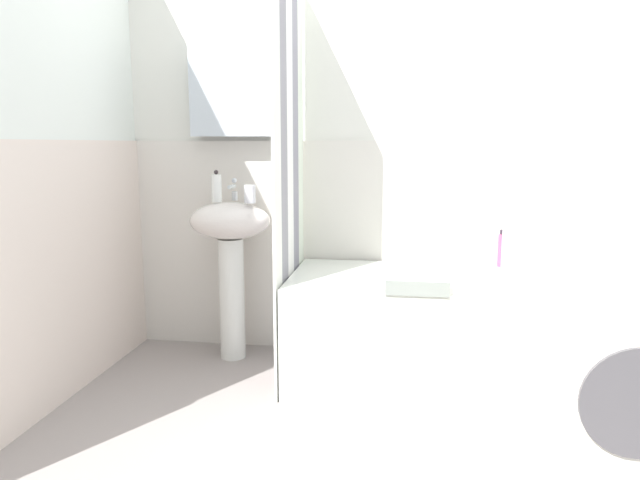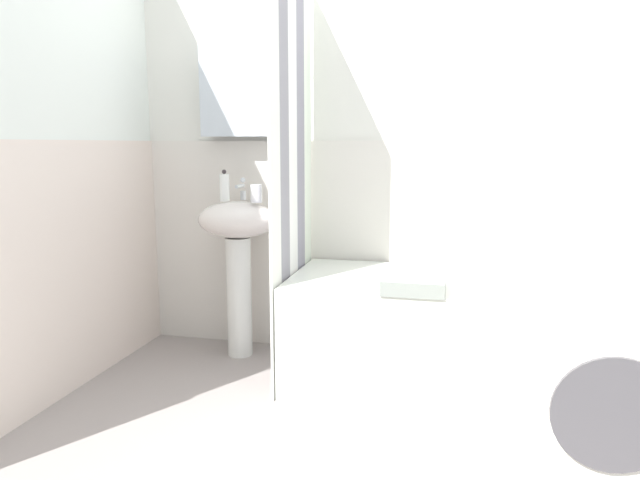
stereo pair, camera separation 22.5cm
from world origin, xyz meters
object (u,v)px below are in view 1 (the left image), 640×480
(lotion_bottle, at_px, (548,248))
(towel_folded, at_px, (415,282))
(soap_dispenser, at_px, (216,188))
(toothbrush_cup, at_px, (249,194))
(shampoo_bottle, at_px, (567,247))
(bathtub, at_px, (441,330))
(body_wash_bottle, at_px, (501,249))
(washer_dryer_stack, at_px, (613,248))
(conditioner_bottle, at_px, (521,250))
(sink, at_px, (230,245))

(lotion_bottle, relative_size, towel_folded, 0.85)
(soap_dispenser, distance_m, lotion_bottle, 1.78)
(toothbrush_cup, distance_m, shampoo_bottle, 1.70)
(toothbrush_cup, bearing_deg, towel_folded, -24.44)
(bathtub, xyz_separation_m, lotion_bottle, (0.55, 0.28, 0.38))
(toothbrush_cup, distance_m, body_wash_bottle, 1.37)
(toothbrush_cup, xyz_separation_m, washer_dryer_stack, (1.47, -1.06, -0.06))
(shampoo_bottle, relative_size, conditioner_bottle, 1.21)
(washer_dryer_stack, bearing_deg, toothbrush_cup, 144.22)
(soap_dispenser, bearing_deg, shampoo_bottle, 4.31)
(sink, xyz_separation_m, lotion_bottle, (1.68, 0.10, 0.01))
(toothbrush_cup, bearing_deg, bathtub, -8.44)
(bathtub, bearing_deg, towel_folded, -119.56)
(toothbrush_cup, bearing_deg, body_wash_bottle, 6.76)
(sink, height_order, washer_dryer_stack, washer_dryer_stack)
(soap_dispenser, bearing_deg, body_wash_bottle, 5.09)
(shampoo_bottle, xyz_separation_m, body_wash_bottle, (-0.33, -0.00, -0.02))
(sink, xyz_separation_m, bathtub, (1.13, -0.17, -0.37))
(bathtub, relative_size, conditioner_bottle, 7.67)
(sink, bearing_deg, conditioner_bottle, 4.59)
(shampoo_bottle, relative_size, body_wash_bottle, 1.20)
(lotion_bottle, bearing_deg, conditioner_bottle, 170.82)
(bathtub, distance_m, shampoo_bottle, 0.82)
(conditioner_bottle, bearing_deg, bathtub, -144.64)
(conditioner_bottle, height_order, body_wash_bottle, body_wash_bottle)
(sink, bearing_deg, bathtub, -8.70)
(shampoo_bottle, bearing_deg, soap_dispenser, -175.69)
(body_wash_bottle, bearing_deg, washer_dryer_stack, -83.66)
(sink, height_order, conditioner_bottle, sink)
(sink, xyz_separation_m, soap_dispenser, (-0.07, -0.00, 0.31))
(body_wash_bottle, bearing_deg, soap_dispenser, -174.91)
(towel_folded, bearing_deg, lotion_bottle, 37.21)
(towel_folded, relative_size, washer_dryer_stack, 0.16)
(conditioner_bottle, xyz_separation_m, towel_folded, (-0.56, -0.54, -0.06))
(shampoo_bottle, distance_m, washer_dryer_stack, 1.25)
(sink, distance_m, bathtub, 1.20)
(conditioner_bottle, bearing_deg, towel_folded, -135.80)
(conditioner_bottle, height_order, washer_dryer_stack, washer_dryer_stack)
(sink, bearing_deg, body_wash_bottle, 5.30)
(sink, distance_m, towel_folded, 1.08)
(lotion_bottle, bearing_deg, body_wash_bottle, 172.32)
(shampoo_bottle, bearing_deg, sink, -175.55)
(lotion_bottle, distance_m, conditioner_bottle, 0.13)
(bathtub, xyz_separation_m, washer_dryer_stack, (0.45, -0.91, 0.59))
(lotion_bottle, bearing_deg, toothbrush_cup, -175.36)
(body_wash_bottle, distance_m, washer_dryer_stack, 1.24)
(toothbrush_cup, xyz_separation_m, towel_folded, (0.87, -0.40, -0.35))
(soap_dispenser, xyz_separation_m, conditioner_bottle, (1.62, 0.13, -0.32))
(bathtub, height_order, shampoo_bottle, shampoo_bottle)
(sink, relative_size, washer_dryer_stack, 0.51)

